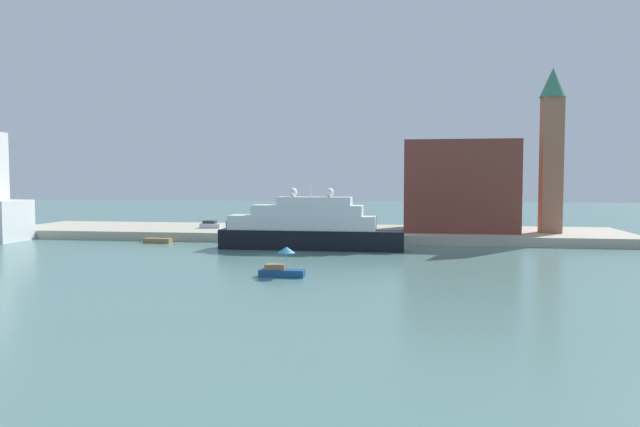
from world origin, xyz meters
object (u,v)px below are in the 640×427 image
(person_figure, at_px, (227,225))
(mooring_bollard, at_px, (312,232))
(parked_car, at_px, (211,225))
(harbor_building, at_px, (459,186))
(bell_tower, at_px, (552,143))
(large_yacht, at_px, (308,228))
(work_barge, at_px, (158,241))
(small_motorboat, at_px, (282,267))

(person_figure, distance_m, mooring_bollard, 18.05)
(parked_car, distance_m, mooring_bollard, 21.96)
(harbor_building, relative_size, mooring_bollard, 31.50)
(bell_tower, relative_size, person_figure, 16.47)
(large_yacht, height_order, person_figure, large_yacht)
(large_yacht, bearing_deg, person_figure, 137.60)
(harbor_building, bearing_deg, work_barge, -163.31)
(work_barge, bearing_deg, parked_car, 70.21)
(small_motorboat, bearing_deg, work_barge, 132.41)
(mooring_bollard, bearing_deg, person_figure, 158.17)
(work_barge, height_order, harbor_building, harbor_building)
(small_motorboat, xyz_separation_m, parked_car, (-22.98, 43.04, 1.00))
(large_yacht, height_order, mooring_bollard, large_yacht)
(small_motorboat, distance_m, parked_car, 48.80)
(large_yacht, height_order, work_barge, large_yacht)
(harbor_building, xyz_separation_m, mooring_bollard, (-24.43, -10.25, -7.48))
(small_motorboat, xyz_separation_m, bell_tower, (36.63, 42.61, 15.36))
(large_yacht, bearing_deg, mooring_bollard, 96.33)
(small_motorboat, height_order, parked_car, small_motorboat)
(small_motorboat, xyz_separation_m, harbor_building, (21.79, 45.02, 8.18))
(parked_car, bearing_deg, person_figure, -23.43)
(large_yacht, relative_size, parked_car, 7.18)
(work_barge, distance_m, bell_tower, 67.36)
(harbor_building, xyz_separation_m, person_figure, (-41.19, -3.54, -7.01))
(bell_tower, height_order, parked_car, bell_tower)
(small_motorboat, distance_m, mooring_bollard, 34.88)
(large_yacht, relative_size, work_barge, 6.14)
(large_yacht, height_order, parked_car, large_yacht)
(person_figure, bearing_deg, harbor_building, 4.91)
(small_motorboat, bearing_deg, large_yacht, 93.59)
(work_barge, xyz_separation_m, person_figure, (8.21, 11.27, 1.87))
(work_barge, bearing_deg, large_yacht, -10.87)
(small_motorboat, bearing_deg, person_figure, 115.06)
(work_barge, distance_m, harbor_building, 52.32)
(parked_car, xyz_separation_m, person_figure, (3.59, -1.56, 0.17))
(bell_tower, height_order, person_figure, bell_tower)
(large_yacht, xyz_separation_m, small_motorboat, (1.58, -25.21, -2.11))
(parked_car, height_order, person_figure, person_figure)
(harbor_building, bearing_deg, person_figure, -175.09)
(parked_car, bearing_deg, mooring_bollard, -22.12)
(small_motorboat, bearing_deg, parked_car, 118.11)
(parked_car, height_order, mooring_bollard, parked_car)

